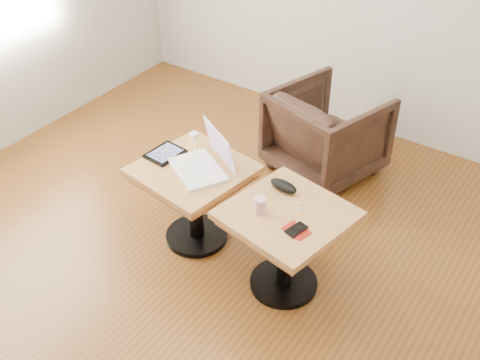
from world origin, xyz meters
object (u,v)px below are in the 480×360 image
Objects in this scene: side_table_left at (194,186)px; laptop at (205,162)px; side_table_right at (287,232)px; armchair at (327,133)px; striped_cup at (260,205)px.

side_table_left is 0.20m from laptop.
laptop reaches higher than side_table_right.
side_table_right is 0.64m from laptop.
armchair reaches higher than side_table_left.
armchair is (-0.24, 1.26, -0.27)m from striped_cup.
side_table_right is at bearing 31.09° from striped_cup.
laptop is (-0.61, 0.07, 0.19)m from side_table_right.
side_table_left is at bearing -126.51° from laptop.
striped_cup is at bearing -138.36° from side_table_right.
laptop reaches higher than armchair.
laptop is at bearing 32.45° from side_table_left.
laptop is 0.64× the size of armchair.
side_table_right is at bearing 123.71° from armchair.
side_table_left is 0.97× the size of armchair.
side_table_right is 1.24m from armchair.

